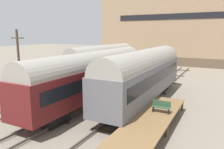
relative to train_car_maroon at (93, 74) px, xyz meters
The scene contains 12 objects.
ground_plane 3.96m from the train_car_maroon, 90.00° to the right, with size 200.00×200.00×0.00m, color slate.
track_left 6.07m from the train_car_maroon, 150.85° to the right, with size 2.60×60.00×0.26m.
track_middle 3.86m from the train_car_maroon, 90.00° to the right, with size 2.60×60.00×0.26m.
track_right 6.07m from the train_car_maroon, 29.15° to the right, with size 2.60×60.00×0.26m.
train_car_maroon is the anchor object (origin of this frame).
train_car_brown 11.24m from the train_car_maroon, 114.63° to the left, with size 3.06×16.11×5.26m.
train_car_grey 5.15m from the train_car_maroon, 24.54° to the left, with size 3.09×17.00×5.43m.
station_platform 8.77m from the train_car_maroon, 30.09° to the right, with size 2.74×11.92×0.99m.
bench 8.18m from the train_car_maroon, 17.56° to the right, with size 1.40×0.40×0.91m.
person_worker 8.52m from the train_car_maroon, 109.31° to the right, with size 0.32×0.32×1.63m.
utility_pole 8.22m from the train_car_maroon, 162.68° to the right, with size 1.80×0.24×7.39m.
warehouse_building 35.58m from the train_car_maroon, 88.15° to the left, with size 35.00×10.26×19.15m.
Camera 1 is at (11.70, -15.73, 6.95)m, focal length 35.00 mm.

